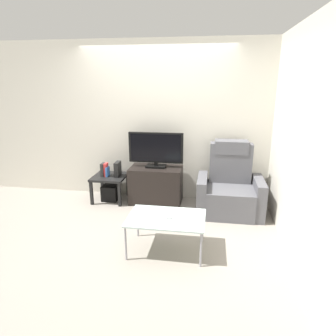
{
  "coord_description": "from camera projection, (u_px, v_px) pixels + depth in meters",
  "views": [
    {
      "loc": [
        0.91,
        -3.65,
        1.96
      ],
      "look_at": [
        0.28,
        0.5,
        0.7
      ],
      "focal_mm": 31.14,
      "sensor_mm": 36.0,
      "label": 1
    }
  ],
  "objects": [
    {
      "name": "book_middle",
      "position": [
        106.0,
        170.0,
        4.84
      ],
      "size": [
        0.05,
        0.12,
        0.22
      ],
      "primitive_type": "cube",
      "color": "red",
      "rests_on": "side_table"
    },
    {
      "name": "television",
      "position": [
        156.0,
        149.0,
        4.68
      ],
      "size": [
        0.88,
        0.2,
        0.57
      ],
      "color": "black",
      "rests_on": "tv_stand"
    },
    {
      "name": "subwoofer_box",
      "position": [
        111.0,
        193.0,
        4.97
      ],
      "size": [
        0.26,
        0.26,
        0.26
      ],
      "primitive_type": "cube",
      "color": "black",
      "rests_on": "ground"
    },
    {
      "name": "ground_plane",
      "position": [
        144.0,
        224.0,
        4.15
      ],
      "size": [
        6.4,
        6.4,
        0.0
      ],
      "primitive_type": "plane",
      "color": "gray"
    },
    {
      "name": "book_leftmost",
      "position": [
        103.0,
        170.0,
        4.85
      ],
      "size": [
        0.05,
        0.14,
        0.22
      ],
      "primitive_type": "cube",
      "color": "#262626",
      "rests_on": "side_table"
    },
    {
      "name": "book_rightmost",
      "position": [
        108.0,
        171.0,
        4.84
      ],
      "size": [
        0.03,
        0.13,
        0.16
      ],
      "primitive_type": "cube",
      "color": "#3366B2",
      "rests_on": "side_table"
    },
    {
      "name": "wall_back",
      "position": [
        157.0,
        122.0,
        4.84
      ],
      "size": [
        6.4,
        0.06,
        2.6
      ],
      "primitive_type": "cube",
      "color": "beige",
      "rests_on": "ground"
    },
    {
      "name": "side_table",
      "position": [
        110.0,
        180.0,
        4.9
      ],
      "size": [
        0.54,
        0.54,
        0.43
      ],
      "color": "black",
      "rests_on": "ground"
    },
    {
      "name": "cell_phone",
      "position": [
        169.0,
        216.0,
        3.42
      ],
      "size": [
        0.1,
        0.16,
        0.01
      ],
      "primitive_type": "cube",
      "rotation": [
        0.0,
        0.0,
        0.21
      ],
      "color": "#B7B7BC",
      "rests_on": "coffee_table"
    },
    {
      "name": "wall_side",
      "position": [
        293.0,
        138.0,
        3.5
      ],
      "size": [
        0.06,
        4.48,
        2.6
      ],
      "primitive_type": "cube",
      "color": "beige",
      "rests_on": "ground"
    },
    {
      "name": "recliner_armchair",
      "position": [
        230.0,
        189.0,
        4.46
      ],
      "size": [
        0.98,
        0.78,
        1.08
      ],
      "rotation": [
        0.0,
        0.0,
        -0.17
      ],
      "color": "#515156",
      "rests_on": "ground"
    },
    {
      "name": "tv_stand",
      "position": [
        156.0,
        185.0,
        4.84
      ],
      "size": [
        0.84,
        0.49,
        0.6
      ],
      "color": "black",
      "rests_on": "ground"
    },
    {
      "name": "game_console",
      "position": [
        118.0,
        169.0,
        4.83
      ],
      "size": [
        0.07,
        0.2,
        0.24
      ],
      "primitive_type": "cube",
      "color": "black",
      "rests_on": "side_table"
    },
    {
      "name": "coffee_table",
      "position": [
        166.0,
        219.0,
        3.4
      ],
      "size": [
        0.9,
        0.6,
        0.43
      ],
      "color": "#B2C6C1",
      "rests_on": "ground"
    }
  ]
}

